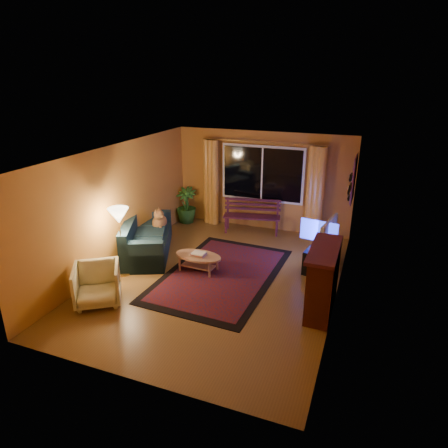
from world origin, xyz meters
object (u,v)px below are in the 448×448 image
(coffee_table, at_px, (198,263))
(tv_console, at_px, (322,255))
(bench, at_px, (252,224))
(sofa, at_px, (148,236))
(armchair, at_px, (97,283))
(floor_lamp, at_px, (121,243))

(coffee_table, xyz_separation_m, tv_console, (2.32, 1.13, 0.07))
(coffee_table, bearing_deg, bench, 81.08)
(tv_console, bearing_deg, sofa, -157.54)
(armchair, distance_m, floor_lamp, 1.10)
(coffee_table, bearing_deg, floor_lamp, -153.01)
(armchair, xyz_separation_m, tv_console, (3.47, 2.85, -0.14))
(sofa, xyz_separation_m, armchair, (0.26, -2.11, -0.03))
(coffee_table, bearing_deg, tv_console, 25.96)
(bench, bearing_deg, tv_console, -45.40)
(floor_lamp, bearing_deg, tv_console, 26.34)
(floor_lamp, distance_m, tv_console, 4.10)
(bench, xyz_separation_m, coffee_table, (-0.38, -2.42, -0.03))
(tv_console, bearing_deg, armchair, -129.33)
(sofa, xyz_separation_m, tv_console, (3.73, 0.74, -0.17))
(bench, relative_size, armchair, 1.81)
(tv_console, bearing_deg, coffee_table, -142.75)
(coffee_table, bearing_deg, sofa, 164.61)
(bench, xyz_separation_m, tv_console, (1.94, -1.29, 0.04))
(sofa, xyz_separation_m, coffee_table, (1.42, -0.39, -0.24))
(bench, xyz_separation_m, armchair, (-1.54, -4.14, 0.18))
(coffee_table, height_order, tv_console, tv_console)
(sofa, height_order, floor_lamp, floor_lamp)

